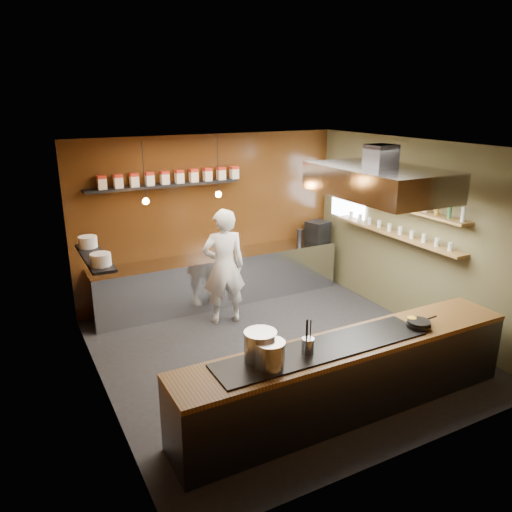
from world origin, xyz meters
TOP-DOWN VIEW (x-y plane):
  - floor at (0.00, 0.00)m, footprint 5.00×5.00m
  - back_wall at (0.00, 2.50)m, footprint 5.00×0.00m
  - left_wall at (-2.50, 0.00)m, footprint 0.00×5.00m
  - right_wall at (2.50, 0.00)m, footprint 0.00×5.00m
  - ceiling at (0.00, 0.00)m, footprint 5.00×5.00m
  - window_pane at (2.45, 1.70)m, footprint 0.00×1.00m
  - prep_counter at (0.00, 2.17)m, footprint 4.60×0.65m
  - pass_counter at (-0.00, -1.60)m, footprint 4.40×0.72m
  - tin_shelf at (-0.90, 2.36)m, footprint 2.60×0.26m
  - plate_shelf at (-2.34, 1.00)m, footprint 0.30×1.40m
  - bottle_shelf_upper at (2.34, 0.30)m, footprint 0.26×2.80m
  - bottle_shelf_lower at (2.34, 0.30)m, footprint 0.26×2.80m
  - extractor_hood at (1.30, -0.40)m, footprint 1.20×2.00m
  - pendant_left at (-1.40, 1.70)m, footprint 0.10×0.10m
  - pendant_right at (-0.20, 1.70)m, footprint 0.10×0.10m
  - storage_tins at (-0.75, 2.36)m, footprint 2.43×0.13m
  - plate_stacks at (-2.34, 1.00)m, footprint 0.26×1.16m
  - bottles at (2.34, 0.30)m, footprint 0.06×2.66m
  - wine_glasses at (2.34, 0.30)m, footprint 0.07×2.37m
  - stockpot_large at (-1.16, -1.53)m, footprint 0.40×0.40m
  - stockpot_small at (-1.13, -1.69)m, footprint 0.41×0.41m
  - utensil_crock at (-0.62, -1.62)m, footprint 0.15×0.15m
  - frying_pan at (0.95, -1.70)m, footprint 0.47×0.30m
  - butter_jar at (0.93, -1.60)m, footprint 0.14×0.14m
  - espresso_machine at (2.10, 2.15)m, footprint 0.46×0.45m
  - chef at (-0.28, 1.37)m, footprint 0.78×0.59m

SIDE VIEW (x-z plane):
  - floor at x=0.00m, z-range 0.00..0.00m
  - prep_counter at x=0.00m, z-range 0.00..0.90m
  - pass_counter at x=0.00m, z-range 0.00..0.94m
  - chef at x=-0.28m, z-range 0.00..1.94m
  - butter_jar at x=0.93m, z-range 0.92..1.02m
  - frying_pan at x=0.95m, z-range 0.94..1.01m
  - utensil_crock at x=-0.62m, z-range 0.94..1.12m
  - stockpot_small at x=-1.13m, z-range 0.94..1.23m
  - espresso_machine at x=2.10m, z-range 0.90..1.28m
  - stockpot_large at x=-1.16m, z-range 0.94..1.28m
  - bottle_shelf_lower at x=2.34m, z-range 1.43..1.47m
  - back_wall at x=0.00m, z-range -1.00..4.00m
  - left_wall at x=-2.50m, z-range -1.00..4.00m
  - right_wall at x=2.50m, z-range -1.00..4.00m
  - wine_glasses at x=2.34m, z-range 1.47..1.60m
  - plate_shelf at x=-2.34m, z-range 1.53..1.57m
  - plate_stacks at x=-2.34m, z-range 1.57..1.73m
  - window_pane at x=2.45m, z-range 1.40..2.40m
  - bottle_shelf_upper at x=2.34m, z-range 1.90..1.94m
  - bottles at x=2.34m, z-range 1.94..2.18m
  - pendant_left at x=-1.40m, z-range 1.68..2.63m
  - pendant_right at x=-0.20m, z-range 1.68..2.63m
  - tin_shelf at x=-0.90m, z-range 2.18..2.22m
  - storage_tins at x=-0.75m, z-range 2.22..2.44m
  - extractor_hood at x=1.30m, z-range 2.15..2.87m
  - ceiling at x=0.00m, z-range 3.00..3.00m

